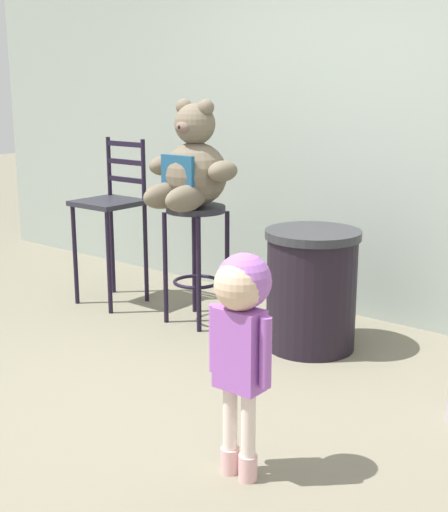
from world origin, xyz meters
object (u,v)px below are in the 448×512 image
object	(u,v)px
bar_stool_with_teddy	(196,240)
child_walking	(241,318)
bar_chair_empty	(112,210)
trash_bin	(311,289)
teddy_bear	(192,168)

from	to	relation	value
bar_stool_with_teddy	child_walking	distance (m)	1.96
bar_chair_empty	child_walking	bearing A→B (deg)	-31.09
bar_chair_empty	bar_stool_with_teddy	bearing A→B (deg)	2.99
bar_stool_with_teddy	trash_bin	world-z (taller)	bar_stool_with_teddy
bar_stool_with_teddy	teddy_bear	xyz separation A→B (m)	(0.00, -0.03, 0.48)
teddy_bear	child_walking	xyz separation A→B (m)	(1.41, -1.32, -0.37)
teddy_bear	bar_chair_empty	world-z (taller)	teddy_bear
bar_stool_with_teddy	trash_bin	xyz separation A→B (m)	(0.86, 0.07, -0.20)
child_walking	trash_bin	bearing A→B (deg)	-44.21
teddy_bear	bar_chair_empty	bearing A→B (deg)	-179.47
trash_bin	bar_chair_empty	size ratio (longest dim) A/B	0.61
trash_bin	child_walking	bearing A→B (deg)	-68.96
bar_stool_with_teddy	child_walking	world-z (taller)	child_walking
teddy_bear	trash_bin	xyz separation A→B (m)	(0.86, 0.11, -0.68)
teddy_bear	child_walking	size ratio (longest dim) A/B	0.73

